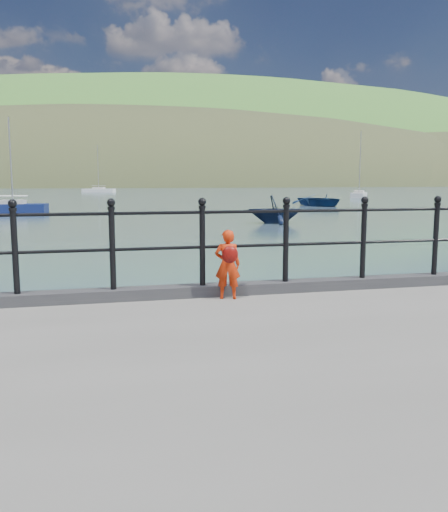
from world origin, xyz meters
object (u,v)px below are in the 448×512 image
object	(u,v)px
launch_blue	(321,200)
launch_navy	(275,209)
child	(228,264)
sailboat_port	(13,209)
railing	(158,237)
sailboat_deep	(99,191)
sailboat_far	(359,195)

from	to	relation	value
launch_blue	launch_navy	distance (m)	21.53
launch_blue	launch_navy	world-z (taller)	launch_navy
child	sailboat_port	distance (m)	38.23
railing	launch_blue	distance (m)	46.42
launch_navy	sailboat_deep	bearing A→B (deg)	14.65
child	launch_blue	distance (m)	46.26
railing	launch_blue	xyz separation A→B (m)	(20.54, 41.61, -1.24)
launch_blue	sailboat_port	size ratio (longest dim) A/B	0.77
child	launch_blue	bearing A→B (deg)	-100.36
railing	launch_navy	distance (m)	25.02
launch_navy	sailboat_far	world-z (taller)	sailboat_far
child	sailboat_far	world-z (taller)	sailboat_far
railing	sailboat_far	distance (m)	71.64
railing	launch_navy	size ratio (longest dim) A/B	5.80
railing	sailboat_far	bearing A→B (deg)	60.43
railing	child	size ratio (longest dim) A/B	19.45
child	launch_navy	bearing A→B (deg)	-95.58
child	sailboat_deep	xyz separation A→B (m)	(-0.56, 101.72, -1.13)
sailboat_deep	launch_navy	bearing A→B (deg)	-61.10
sailboat_deep	sailboat_far	distance (m)	52.53
railing	sailboat_port	bearing A→B (deg)	100.38
launch_blue	sailboat_deep	xyz separation A→B (m)	(-20.21, 59.84, -0.25)
child	sailboat_far	distance (m)	71.43
child	sailboat_far	bearing A→B (deg)	-104.07
railing	sailboat_deep	bearing A→B (deg)	89.81
railing	launch_navy	xyz separation A→B (m)	(9.56, 23.10, -1.00)
launch_navy	sailboat_deep	world-z (taller)	sailboat_deep
child	launch_blue	xyz separation A→B (m)	(19.65, 41.87, -0.89)
sailboat_far	sailboat_port	bearing A→B (deg)	153.39
launch_blue	sailboat_port	xyz separation A→B (m)	(-27.35, -4.45, -0.25)
railing	launch_blue	world-z (taller)	railing
launch_navy	sailboat_port	size ratio (longest dim) A/B	0.42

